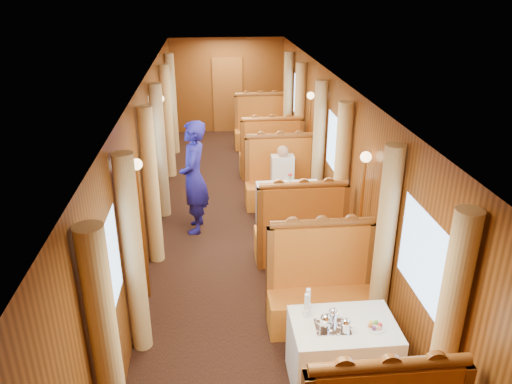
{
  "coord_description": "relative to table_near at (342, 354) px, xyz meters",
  "views": [
    {
      "loc": [
        -0.51,
        -7.44,
        3.93
      ],
      "look_at": [
        0.12,
        -0.8,
        1.05
      ],
      "focal_mm": 35.0,
      "sensor_mm": 36.0,
      "label": 1
    }
  ],
  "objects": [
    {
      "name": "banquette_far_aft",
      "position": [
        0.0,
        8.01,
        0.05
      ],
      "size": [
        1.3,
        0.55,
        1.34
      ],
      "color": "#AB3E13",
      "rests_on": "floor"
    },
    {
      "name": "curtain_right_far_b",
      "position": [
        0.63,
        7.78,
        0.8
      ],
      "size": [
        0.22,
        0.22,
        2.35
      ],
      "primitive_type": "cylinder",
      "color": "tan",
      "rests_on": "floor"
    },
    {
      "name": "wall_far",
      "position": [
        -0.75,
        9.5,
        0.88
      ],
      "size": [
        3.0,
        0.01,
        2.5
      ],
      "primitive_type": null,
      "rotation": [
        1.57,
        0.0,
        0.0
      ],
      "color": "brown",
      "rests_on": "floor"
    },
    {
      "name": "curtain_right_near_b",
      "position": [
        0.63,
        0.78,
        0.8
      ],
      "size": [
        0.22,
        0.22,
        2.35
      ],
      "primitive_type": "cylinder",
      "color": "tan",
      "rests_on": "floor"
    },
    {
      "name": "banquette_mid_fwd",
      "position": [
        0.0,
        2.49,
        0.05
      ],
      "size": [
        1.3,
        0.55,
        1.34
      ],
      "color": "#AB3E13",
      "rests_on": "floor"
    },
    {
      "name": "sconce_left_aft",
      "position": [
        -2.15,
        5.25,
        1.01
      ],
      "size": [
        0.14,
        0.14,
        1.95
      ],
      "color": "#BF8C3F",
      "rests_on": "floor"
    },
    {
      "name": "sconce_right_aft",
      "position": [
        0.65,
        5.25,
        1.01
      ],
      "size": [
        0.14,
        0.14,
        1.95
      ],
      "color": "#BF8C3F",
      "rests_on": "floor"
    },
    {
      "name": "fruit_plate",
      "position": [
        0.28,
        -0.09,
        0.39
      ],
      "size": [
        0.2,
        0.2,
        0.05
      ],
      "rotation": [
        0.0,
        0.0,
        0.28
      ],
      "color": "white",
      "rests_on": "table_near"
    },
    {
      "name": "rose_vase_mid",
      "position": [
        0.01,
        3.51,
        0.55
      ],
      "size": [
        0.06,
        0.06,
        0.36
      ],
      "rotation": [
        0.0,
        0.0,
        -0.21
      ],
      "color": "silver",
      "rests_on": "table_mid"
    },
    {
      "name": "curtain_left_near_a",
      "position": [
        -2.13,
        -0.78,
        0.8
      ],
      "size": [
        0.22,
        0.22,
        2.35
      ],
      "primitive_type": "cylinder",
      "color": "tan",
      "rests_on": "floor"
    },
    {
      "name": "table_far",
      "position": [
        0.0,
        7.0,
        0.0
      ],
      "size": [
        1.05,
        0.72,
        0.75
      ],
      "primitive_type": "cube",
      "color": "white",
      "rests_on": "floor"
    },
    {
      "name": "banquette_far_fwd",
      "position": [
        0.0,
        5.99,
        0.05
      ],
      "size": [
        1.3,
        0.55,
        1.34
      ],
      "color": "#AB3E13",
      "rests_on": "floor"
    },
    {
      "name": "curtain_left_mid_a",
      "position": [
        -2.13,
        2.72,
        0.8
      ],
      "size": [
        0.22,
        0.22,
        2.35
      ],
      "primitive_type": "cylinder",
      "color": "tan",
      "rests_on": "floor"
    },
    {
      "name": "teapot_back",
      "position": [
        -0.11,
        0.06,
        0.43
      ],
      "size": [
        0.16,
        0.14,
        0.12
      ],
      "primitive_type": null,
      "rotation": [
        0.0,
        0.0,
        0.24
      ],
      "color": "silver",
      "rests_on": "tea_tray"
    },
    {
      "name": "cup_outboard",
      "position": [
        -0.33,
        0.25,
        0.48
      ],
      "size": [
        0.08,
        0.08,
        0.26
      ],
      "rotation": [
        0.0,
        0.0,
        0.18
      ],
      "color": "white",
      "rests_on": "table_near"
    },
    {
      "name": "banquette_near_aft",
      "position": [
        0.0,
        1.01,
        0.05
      ],
      "size": [
        1.3,
        0.55,
        1.34
      ],
      "color": "#AB3E13",
      "rests_on": "floor"
    },
    {
      "name": "ceiling",
      "position": [
        -0.75,
        3.5,
        2.12
      ],
      "size": [
        3.0,
        12.0,
        0.01
      ],
      "primitive_type": null,
      "rotation": [
        3.14,
        0.0,
        0.0
      ],
      "color": "silver",
      "rests_on": "wall_left"
    },
    {
      "name": "curtain_right_mid_b",
      "position": [
        0.63,
        4.28,
        0.8
      ],
      "size": [
        0.22,
        0.22,
        2.35
      ],
      "primitive_type": "cylinder",
      "color": "tan",
      "rests_on": "floor"
    },
    {
      "name": "window_right_far",
      "position": [
        0.74,
        7.0,
        1.07
      ],
      "size": [
        0.01,
        1.2,
        0.9
      ],
      "primitive_type": null,
      "rotation": [
        1.57,
        0.0,
        -1.57
      ],
      "color": "#88ADDC",
      "rests_on": "wall_right"
    },
    {
      "name": "wall_left",
      "position": [
        -2.25,
        3.5,
        0.88
      ],
      "size": [
        0.01,
        12.0,
        2.5
      ],
      "primitive_type": null,
      "rotation": [
        1.57,
        0.0,
        1.57
      ],
      "color": "brown",
      "rests_on": "floor"
    },
    {
      "name": "teapot_left",
      "position": [
        -0.21,
        -0.06,
        0.45
      ],
      "size": [
        0.21,
        0.18,
        0.14
      ],
      "primitive_type": null,
      "rotation": [
        0.0,
        0.0,
        -0.33
      ],
      "color": "silver",
      "rests_on": "tea_tray"
    },
    {
      "name": "teapot_right",
      "position": [
        -0.03,
        -0.13,
        0.44
      ],
      "size": [
        0.19,
        0.17,
        0.13
      ],
      "primitive_type": null,
      "rotation": [
        0.0,
        0.0,
        -0.36
      ],
      "color": "silver",
      "rests_on": "tea_tray"
    },
    {
      "name": "doorway_far",
      "position": [
        -0.75,
        9.47,
        0.62
      ],
      "size": [
        0.8,
        0.04,
        2.0
      ],
      "primitive_type": "cube",
      "color": "brown",
      "rests_on": "floor"
    },
    {
      "name": "wall_right",
      "position": [
        0.75,
        3.5,
        0.88
      ],
      "size": [
        0.01,
        12.0,
        2.5
      ],
      "primitive_type": null,
      "rotation": [
        1.57,
        0.0,
        -1.57
      ],
      "color": "brown",
      "rests_on": "floor"
    },
    {
      "name": "curtain_left_far_b",
      "position": [
        -2.13,
        7.78,
        0.8
      ],
      "size": [
        0.22,
        0.22,
        2.35
      ],
      "primitive_type": "cylinder",
      "color": "tan",
      "rests_on": "floor"
    },
    {
      "name": "curtain_left_far_a",
      "position": [
        -2.13,
        6.22,
        0.8
      ],
      "size": [
        0.22,
        0.22,
        2.35
      ],
      "primitive_type": "cylinder",
      "color": "tan",
      "rests_on": "floor"
    },
    {
      "name": "table_mid",
      "position": [
        0.0,
        3.5,
        0.0
      ],
      "size": [
        1.05,
        0.72,
        0.75
      ],
      "primitive_type": "cube",
      "color": "white",
      "rests_on": "floor"
    },
    {
      "name": "tea_tray",
      "position": [
        -0.14,
        -0.05,
        0.38
      ],
      "size": [
        0.36,
        0.28,
        0.01
      ],
      "primitive_type": "cube",
      "rotation": [
        0.0,
        0.0,
        -0.07
      ],
      "color": "silver",
      "rests_on": "table_near"
    },
    {
      "name": "window_right_mid",
      "position": [
        0.74,
        3.5,
        1.07
      ],
      "size": [
        0.01,
        1.2,
        0.9
      ],
      "primitive_type": null,
      "rotation": [
        1.57,
        0.0,
        -1.57
      ],
      "color": "#88ADDC",
      "rests_on": "wall_right"
    },
    {
      "name": "curtain_left_mid_b",
      "position": [
        -2.13,
        4.28,
        0.8
      ],
      "size": [
        0.22,
        0.22,
        2.35
      ],
      "primitive_type": "cylinder",
      "color": "tan",
      "rests_on": "floor"
    },
    {
      "name": "steward",
      "position": [
        -1.55,
        3.64,
        0.57
      ],
      "size": [
        0.49,
        0.71,
        1.88
      ],
      "primitive_type": "imported",
      "rotation": [
        0.0,
        0.0,
        -1.63
      ],
      "color": "navy",
      "rests_on": "floor"
    },
    {
      "name": "passenger",
      "position": [
        -0.0,
        4.29,
        0.37
      ],
      "size": [
        0.4,
        0.44,
        0.76
      ],
      "color": "beige",
      "rests_on": "banquette_mid_aft"
    },
    {
      "name": "banquette_mid_aft",
      "position": [
        0.0,
        4.51,
        0.05
      ],
      "size": [
        1.3,
        0.55,
        1.34
      ],
      "color": "#AB3E13",
      "rests_on": "floor"
    },
    {
      "name": "curtain_left_near_b",
      "position": [
        -2.13,
        0.78,
        0.8
      ],
      "size": [
        0.22,
        0.22,
        2.35
      ],
      "primitive_type": "cylinder",
      "color": "tan",
      "rests_on": "floor"
    },
    {
      "name": "window_right_near",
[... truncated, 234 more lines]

